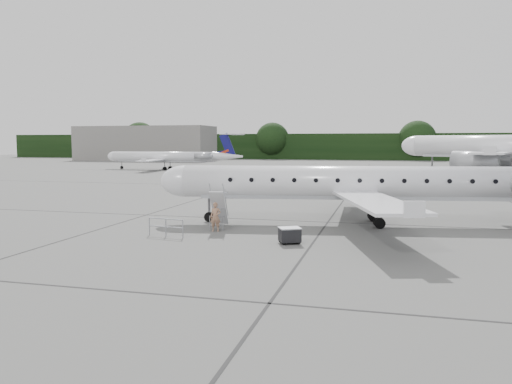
% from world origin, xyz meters
% --- Properties ---
extents(ground, '(320.00, 320.00, 0.00)m').
position_xyz_m(ground, '(0.00, 0.00, 0.00)').
color(ground, '#61615E').
rests_on(ground, ground).
extents(treeline, '(260.00, 4.00, 8.00)m').
position_xyz_m(treeline, '(0.00, 130.00, 4.00)').
color(treeline, black).
rests_on(treeline, ground).
extents(terminal_building, '(40.00, 14.00, 10.00)m').
position_xyz_m(terminal_building, '(-70.00, 110.00, 5.00)').
color(terminal_building, slate).
rests_on(terminal_building, ground).
extents(main_regional_jet, '(32.21, 25.44, 7.49)m').
position_xyz_m(main_regional_jet, '(-2.79, 7.44, 3.75)').
color(main_regional_jet, silver).
rests_on(main_regional_jet, ground).
extents(airstair, '(1.19, 2.32, 2.35)m').
position_xyz_m(airstair, '(-11.12, 3.87, 1.17)').
color(airstair, silver).
rests_on(airstair, ground).
extents(passenger, '(0.68, 0.48, 1.74)m').
position_xyz_m(passenger, '(-10.92, 2.63, 0.87)').
color(passenger, '#9A6E54').
rests_on(passenger, ground).
extents(safety_railing, '(2.19, 0.41, 1.00)m').
position_xyz_m(safety_railing, '(-13.09, 0.40, 0.50)').
color(safety_railing, gray).
rests_on(safety_railing, ground).
extents(baggage_cart, '(1.31, 1.22, 0.91)m').
position_xyz_m(baggage_cart, '(-6.00, 0.18, 0.45)').
color(baggage_cart, black).
rests_on(baggage_cart, ground).
extents(bg_narrowbody, '(43.48, 38.43, 12.93)m').
position_xyz_m(bg_narrowbody, '(17.11, 62.69, 6.46)').
color(bg_narrowbody, silver).
rests_on(bg_narrowbody, ground).
extents(bg_regional_left, '(26.68, 19.29, 6.97)m').
position_xyz_m(bg_regional_left, '(-43.02, 64.14, 3.48)').
color(bg_regional_left, silver).
rests_on(bg_regional_left, ground).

